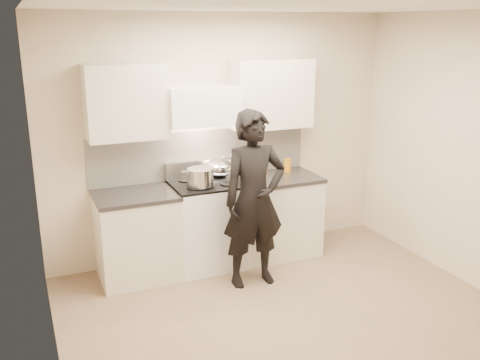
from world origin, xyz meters
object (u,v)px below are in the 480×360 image
object	(u,v)px
wok	(219,167)
person	(254,200)
utensil_crock	(246,167)
counter_right	(276,215)
stove	(208,224)

from	to	relation	value
wok	person	size ratio (longest dim) A/B	0.25
wok	person	distance (m)	0.75
wok	utensil_crock	xyz separation A→B (m)	(0.33, 0.01, -0.03)
counter_right	wok	bearing A→B (deg)	167.20
utensil_crock	wok	bearing A→B (deg)	-177.46
stove	counter_right	world-z (taller)	stove
stove	wok	size ratio (longest dim) A/B	2.15
counter_right	person	world-z (taller)	person
wok	utensil_crock	bearing A→B (deg)	2.54
person	wok	bearing A→B (deg)	97.77
counter_right	utensil_crock	world-z (taller)	utensil_crock
wok	utensil_crock	distance (m)	0.33
counter_right	stove	bearing A→B (deg)	-180.00
wok	utensil_crock	world-z (taller)	utensil_crock
counter_right	wok	xyz separation A→B (m)	(-0.64, 0.14, 0.60)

